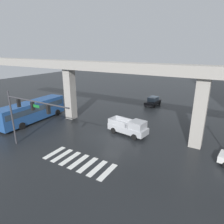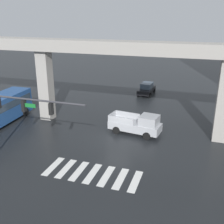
% 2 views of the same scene
% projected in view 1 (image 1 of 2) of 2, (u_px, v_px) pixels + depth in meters
% --- Properties ---
extents(ground_plane, '(120.00, 120.00, 0.00)m').
position_uv_depth(ground_plane, '(111.00, 138.00, 23.76)').
color(ground_plane, black).
extents(crosswalk_stripes, '(7.15, 2.80, 0.01)m').
position_uv_depth(crosswalk_stripes, '(79.00, 162.00, 18.76)').
color(crosswalk_stripes, silver).
rests_on(crosswalk_stripes, ground).
extents(elevated_overpass, '(56.23, 2.34, 8.86)m').
position_uv_depth(elevated_overpass, '(124.00, 73.00, 23.93)').
color(elevated_overpass, '#9E9991').
rests_on(elevated_overpass, ground).
extents(pickup_truck, '(5.31, 2.60, 2.08)m').
position_uv_depth(pickup_truck, '(130.00, 128.00, 24.37)').
color(pickup_truck, '#A8AAAF').
rests_on(pickup_truck, ground).
extents(city_bus, '(3.10, 10.89, 2.99)m').
position_uv_depth(city_bus, '(32.00, 110.00, 28.92)').
color(city_bus, '#234C8C').
rests_on(city_bus, ground).
extents(sedan_black, '(2.17, 4.40, 1.72)m').
position_uv_depth(sedan_black, '(153.00, 101.00, 37.18)').
color(sedan_black, black).
rests_on(sedan_black, ground).
extents(traffic_signal_mast, '(8.69, 0.32, 6.20)m').
position_uv_depth(traffic_signal_mast, '(26.00, 109.00, 19.64)').
color(traffic_signal_mast, '#38383D').
rests_on(traffic_signal_mast, ground).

